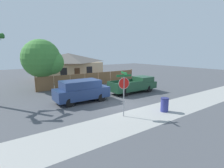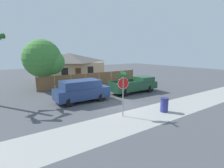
{
  "view_description": "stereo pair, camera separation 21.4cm",
  "coord_description": "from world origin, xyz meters",
  "px_view_note": "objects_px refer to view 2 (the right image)",
  "views": [
    {
      "loc": [
        -8.61,
        -11.62,
        4.4
      ],
      "look_at": [
        0.37,
        0.77,
        1.6
      ],
      "focal_mm": 28.0,
      "sensor_mm": 36.0,
      "label": 1
    },
    {
      "loc": [
        -8.43,
        -11.74,
        4.4
      ],
      "look_at": [
        0.37,
        0.77,
        1.6
      ],
      "focal_mm": 28.0,
      "sensor_mm": 36.0,
      "label": 2
    }
  ],
  "objects_px": {
    "house": "(70,65)",
    "oak_tree": "(44,59)",
    "orange_pickup": "(135,85)",
    "stop_sign": "(123,86)",
    "trash_bin": "(164,105)",
    "red_suv": "(82,90)"
  },
  "relations": [
    {
      "from": "house",
      "to": "oak_tree",
      "type": "distance_m",
      "value": 9.03
    },
    {
      "from": "orange_pickup",
      "to": "house",
      "type": "bearing_deg",
      "value": 99.16
    },
    {
      "from": "house",
      "to": "oak_tree",
      "type": "bearing_deg",
      "value": -130.07
    },
    {
      "from": "oak_tree",
      "to": "orange_pickup",
      "type": "xyz_separation_m",
      "value": [
        7.6,
        -7.25,
        -2.73
      ]
    },
    {
      "from": "red_suv",
      "to": "stop_sign",
      "type": "bearing_deg",
      "value": -79.9
    },
    {
      "from": "trash_bin",
      "to": "oak_tree",
      "type": "bearing_deg",
      "value": 110.79
    },
    {
      "from": "orange_pickup",
      "to": "trash_bin",
      "type": "xyz_separation_m",
      "value": [
        -2.56,
        -6.02,
        -0.31
      ]
    },
    {
      "from": "oak_tree",
      "to": "red_suv",
      "type": "bearing_deg",
      "value": -80.62
    },
    {
      "from": "stop_sign",
      "to": "orange_pickup",
      "type": "bearing_deg",
      "value": 58.08
    },
    {
      "from": "oak_tree",
      "to": "stop_sign",
      "type": "bearing_deg",
      "value": -81.01
    },
    {
      "from": "red_suv",
      "to": "orange_pickup",
      "type": "xyz_separation_m",
      "value": [
        6.4,
        -0.01,
        -0.2
      ]
    },
    {
      "from": "red_suv",
      "to": "trash_bin",
      "type": "distance_m",
      "value": 7.17
    },
    {
      "from": "oak_tree",
      "to": "house",
      "type": "bearing_deg",
      "value": 49.93
    },
    {
      "from": "house",
      "to": "trash_bin",
      "type": "height_order",
      "value": "house"
    },
    {
      "from": "red_suv",
      "to": "orange_pickup",
      "type": "height_order",
      "value": "red_suv"
    },
    {
      "from": "red_suv",
      "to": "trash_bin",
      "type": "height_order",
      "value": "red_suv"
    },
    {
      "from": "oak_tree",
      "to": "orange_pickup",
      "type": "distance_m",
      "value": 10.85
    },
    {
      "from": "oak_tree",
      "to": "trash_bin",
      "type": "height_order",
      "value": "oak_tree"
    },
    {
      "from": "stop_sign",
      "to": "trash_bin",
      "type": "distance_m",
      "value": 3.64
    },
    {
      "from": "red_suv",
      "to": "trash_bin",
      "type": "bearing_deg",
      "value": -55.81
    },
    {
      "from": "orange_pickup",
      "to": "stop_sign",
      "type": "xyz_separation_m",
      "value": [
        -5.66,
        -4.98,
        1.28
      ]
    },
    {
      "from": "trash_bin",
      "to": "house",
      "type": "bearing_deg",
      "value": 87.99
    }
  ]
}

